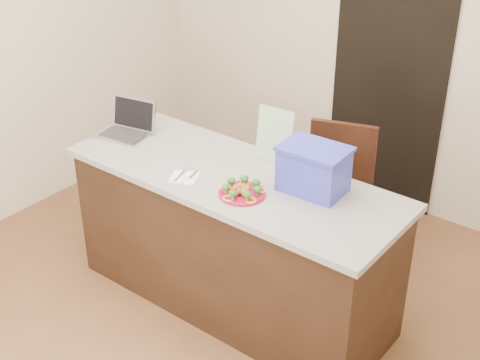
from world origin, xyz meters
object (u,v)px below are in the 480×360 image
Objects in this scene: island at (233,240)px; napkin at (184,177)px; yogurt_bottle at (235,195)px; chair at (332,187)px; blue_box at (314,169)px; plate at (242,193)px; laptop at (128,125)px.

napkin is at bearing -134.11° from island.
island is 13.51× the size of napkin.
yogurt_bottle is 0.06× the size of chair.
blue_box reaches higher than yogurt_bottle.
laptop is (-1.06, 0.17, 0.05)m from plate.
laptop is 1.40m from chair.
napkin is 0.72m from laptop.
blue_box is at bearing -88.33° from chair.
laptop is 1.35m from blue_box.
laptop is at bearing -164.06° from chair.
blue_box is (0.28, 0.28, 0.12)m from plate.
napkin is at bearing 178.91° from yogurt_bottle.
plate is 1.08m from laptop.
island is 0.81m from chair.
chair reaches higher than yogurt_bottle.
chair is (1.10, 0.75, -0.42)m from laptop.
laptop is at bearing 178.80° from island.
island is at bearing -166.80° from blue_box.
laptop is (-0.68, 0.22, 0.06)m from napkin.
chair is (0.42, 0.98, -0.36)m from napkin.
plate is 4.09× the size of yogurt_bottle.
yogurt_bottle is at bearing -131.83° from blue_box.
chair is (0.04, 0.92, -0.37)m from plate.
laptop is at bearing 162.01° from napkin.
laptop is 0.36× the size of chair.
plate is (0.18, -0.15, 0.47)m from island.
island is 0.54m from napkin.
plate reaches higher than napkin.
laptop reaches higher than yogurt_bottle.
yogurt_bottle is (0.38, -0.01, 0.02)m from napkin.
yogurt_bottle is at bearing -49.28° from island.
plate is at bearing -110.94° from chair.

